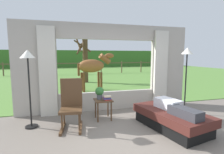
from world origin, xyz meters
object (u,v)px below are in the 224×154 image
at_px(floor_lamp_left, 28,65).
at_px(pasture_tree, 85,59).
at_px(side_table, 103,103).
at_px(book_stack, 107,98).
at_px(floor_lamp_right, 187,61).
at_px(recliner_sofa, 171,119).
at_px(horse, 93,66).
at_px(potted_plant, 99,92).
at_px(rocking_chair, 71,104).
at_px(reclining_person, 173,106).

relative_size(floor_lamp_left, pasture_tree, 0.60).
relative_size(side_table, floor_lamp_left, 0.30).
bearing_deg(floor_lamp_left, side_table, 1.94).
bearing_deg(floor_lamp_left, book_stack, -0.19).
bearing_deg(floor_lamp_right, side_table, 176.39).
distance_m(recliner_sofa, horse, 4.84).
distance_m(potted_plant, floor_lamp_left, 1.77).
bearing_deg(rocking_chair, potted_plant, 34.59).
height_order(book_stack, floor_lamp_left, floor_lamp_left).
height_order(recliner_sofa, floor_lamp_left, floor_lamp_left).
bearing_deg(rocking_chair, side_table, 28.58).
xyz_separation_m(recliner_sofa, pasture_tree, (-1.09, 7.27, 1.21)).
bearing_deg(horse, side_table, -16.86).
bearing_deg(pasture_tree, potted_plant, -93.17).
bearing_deg(recliner_sofa, pasture_tree, 86.88).
bearing_deg(horse, reclining_person, 0.63).
distance_m(book_stack, pasture_tree, 6.44).
relative_size(reclining_person, book_stack, 6.77).
xyz_separation_m(book_stack, horse, (0.25, 3.75, 0.58)).
relative_size(reclining_person, horse, 0.79).
xyz_separation_m(rocking_chair, book_stack, (0.89, 0.25, 0.03)).
bearing_deg(side_table, floor_lamp_left, -178.06).
bearing_deg(recliner_sofa, book_stack, 133.06).
distance_m(recliner_sofa, side_table, 1.67).
bearing_deg(reclining_person, recliner_sofa, 78.38).
xyz_separation_m(potted_plant, horse, (0.43, 3.62, 0.45)).
height_order(recliner_sofa, side_table, side_table).
relative_size(rocking_chair, book_stack, 5.30).
relative_size(reclining_person, floor_lamp_left, 0.81).
relative_size(potted_plant, floor_lamp_left, 0.18).
distance_m(horse, pasture_tree, 2.65).
bearing_deg(side_table, pasture_tree, 87.58).
distance_m(side_table, potted_plant, 0.29).
xyz_separation_m(recliner_sofa, reclining_person, (-0.00, -0.05, 0.30)).
bearing_deg(reclining_person, potted_plant, 131.74).
xyz_separation_m(book_stack, floor_lamp_right, (2.25, -0.08, 0.92)).
bearing_deg(side_table, floor_lamp_right, -3.61).
height_order(side_table, floor_lamp_left, floor_lamp_left).
distance_m(rocking_chair, horse, 4.20).
bearing_deg(book_stack, rocking_chair, -164.51).
height_order(rocking_chair, floor_lamp_left, floor_lamp_left).
xyz_separation_m(recliner_sofa, floor_lamp_left, (-3.05, 0.90, 1.20)).
bearing_deg(floor_lamp_right, floor_lamp_left, 178.72).
xyz_separation_m(recliner_sofa, book_stack, (-1.26, 0.89, 0.35)).
height_order(rocking_chair, side_table, rocking_chair).
bearing_deg(floor_lamp_left, pasture_tree, 72.89).
bearing_deg(horse, potted_plant, -18.20).
relative_size(rocking_chair, floor_lamp_right, 0.60).
distance_m(potted_plant, floor_lamp_right, 2.56).
xyz_separation_m(recliner_sofa, floor_lamp_right, (0.99, 0.81, 1.28)).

